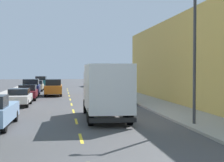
% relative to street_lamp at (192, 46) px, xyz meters
% --- Properties ---
extents(ground_plane, '(160.00, 160.00, 0.00)m').
position_rel_street_lamp_xyz_m(ground_plane, '(-5.95, 20.61, -4.22)').
color(ground_plane, '#424244').
extents(sidewalk_right, '(3.20, 120.00, 0.14)m').
position_rel_street_lamp_xyz_m(sidewalk_right, '(1.15, 18.61, -4.15)').
color(sidewalk_right, '#99968E').
rests_on(sidewalk_right, ground_plane).
extents(lane_centerline_dashes, '(0.14, 47.20, 0.01)m').
position_rel_street_lamp_xyz_m(lane_centerline_dashes, '(-5.95, 15.11, -4.22)').
color(lane_centerline_dashes, yellow).
rests_on(lane_centerline_dashes, ground_plane).
extents(street_lamp, '(1.35, 0.28, 7.07)m').
position_rel_street_lamp_xyz_m(street_lamp, '(0.00, 0.00, 0.00)').
color(street_lamp, '#38383D').
rests_on(street_lamp, sidewalk_right).
extents(delivery_box_truck, '(2.53, 7.43, 3.29)m').
position_rel_street_lamp_xyz_m(delivery_box_truck, '(-4.16, 3.24, -2.35)').
color(delivery_box_truck, white).
rests_on(delivery_box_truck, ground_plane).
extents(parked_suv_teal, '(2.09, 4.85, 1.93)m').
position_rel_street_lamp_xyz_m(parked_suv_teal, '(-10.41, 43.90, -3.24)').
color(parked_suv_teal, '#195B60').
rests_on(parked_suv_teal, ground_plane).
extents(parked_sedan_black, '(1.88, 4.53, 1.43)m').
position_rel_street_lamp_xyz_m(parked_sedan_black, '(-1.48, 28.03, -3.47)').
color(parked_sedan_black, black).
rests_on(parked_sedan_black, ground_plane).
extents(parked_wagon_champagne, '(1.85, 4.71, 1.50)m').
position_rel_street_lamp_xyz_m(parked_wagon_champagne, '(-10.36, 32.87, -3.42)').
color(parked_wagon_champagne, tan).
rests_on(parked_wagon_champagne, ground_plane).
extents(parked_hatchback_charcoal, '(1.84, 4.04, 1.50)m').
position_rel_street_lamp_xyz_m(parked_hatchback_charcoal, '(-1.70, 12.61, -3.47)').
color(parked_hatchback_charcoal, '#333338').
rests_on(parked_hatchback_charcoal, ground_plane).
extents(parked_sedan_white, '(1.80, 4.50, 1.43)m').
position_rel_street_lamp_xyz_m(parked_sedan_white, '(-10.30, 12.03, -3.47)').
color(parked_sedan_white, silver).
rests_on(parked_sedan_white, ground_plane).
extents(parked_pickup_forest, '(2.13, 5.35, 1.73)m').
position_rel_street_lamp_xyz_m(parked_pickup_forest, '(-1.57, 45.49, -3.39)').
color(parked_pickup_forest, '#194C28').
rests_on(parked_pickup_forest, ground_plane).
extents(parked_suv_navy, '(2.05, 4.84, 1.93)m').
position_rel_street_lamp_xyz_m(parked_suv_navy, '(-10.37, 24.03, -3.24)').
color(parked_suv_navy, navy).
rests_on(parked_suv_navy, ground_plane).
extents(parked_wagon_burgundy, '(1.92, 4.74, 1.50)m').
position_rel_street_lamp_xyz_m(parked_wagon_burgundy, '(-10.20, 18.04, -3.42)').
color(parked_wagon_burgundy, maroon).
rests_on(parked_wagon_burgundy, ground_plane).
extents(moving_orange_sedan, '(1.95, 4.80, 1.93)m').
position_rel_street_lamp_xyz_m(moving_orange_sedan, '(-7.75, 23.10, -3.24)').
color(moving_orange_sedan, orange).
rests_on(moving_orange_sedan, ground_plane).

